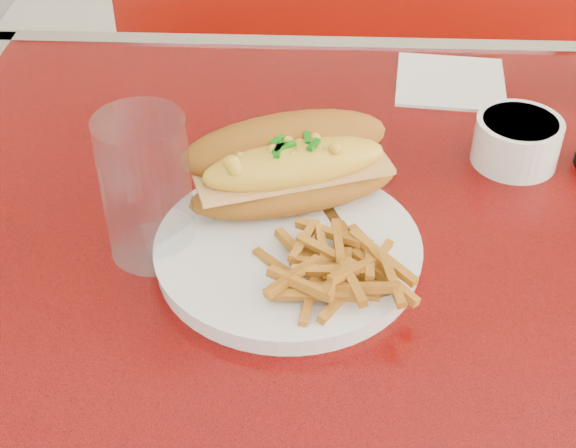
{
  "coord_description": "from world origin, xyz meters",
  "views": [
    {
      "loc": [
        -0.17,
        -0.59,
        1.26
      ],
      "look_at": [
        -0.19,
        -0.04,
        0.81
      ],
      "focal_mm": 50.0,
      "sensor_mm": 36.0,
      "label": 1
    }
  ],
  "objects_px": {
    "gravy_ramekin": "(517,140)",
    "sauce_cup_left": "(327,156)",
    "booth_bench_far": "(398,166)",
    "dinner_plate": "(288,250)",
    "mac_hoagie": "(291,165)",
    "water_tumbler": "(146,188)",
    "diner_table": "(470,354)",
    "fork": "(346,237)"
  },
  "relations": [
    {
      "from": "dinner_plate",
      "to": "sauce_cup_left",
      "type": "height_order",
      "value": "sauce_cup_left"
    },
    {
      "from": "mac_hoagie",
      "to": "gravy_ramekin",
      "type": "relative_size",
      "value": 2.4
    },
    {
      "from": "gravy_ramekin",
      "to": "water_tumbler",
      "type": "xyz_separation_m",
      "value": [
        -0.36,
        -0.16,
        0.04
      ]
    },
    {
      "from": "diner_table",
      "to": "sauce_cup_left",
      "type": "xyz_separation_m",
      "value": [
        -0.16,
        0.11,
        0.18
      ]
    },
    {
      "from": "water_tumbler",
      "to": "mac_hoagie",
      "type": "bearing_deg",
      "value": 26.12
    },
    {
      "from": "gravy_ramekin",
      "to": "sauce_cup_left",
      "type": "relative_size",
      "value": 1.57
    },
    {
      "from": "diner_table",
      "to": "fork",
      "type": "distance_m",
      "value": 0.23
    },
    {
      "from": "sauce_cup_left",
      "to": "diner_table",
      "type": "bearing_deg",
      "value": -34.77
    },
    {
      "from": "sauce_cup_left",
      "to": "water_tumbler",
      "type": "relative_size",
      "value": 0.43
    },
    {
      "from": "sauce_cup_left",
      "to": "water_tumbler",
      "type": "distance_m",
      "value": 0.22
    },
    {
      "from": "fork",
      "to": "water_tumbler",
      "type": "bearing_deg",
      "value": 67.96
    },
    {
      "from": "gravy_ramekin",
      "to": "mac_hoagie",
      "type": "bearing_deg",
      "value": -157.31
    },
    {
      "from": "diner_table",
      "to": "mac_hoagie",
      "type": "distance_m",
      "value": 0.29
    },
    {
      "from": "booth_bench_far",
      "to": "dinner_plate",
      "type": "xyz_separation_m",
      "value": [
        -0.19,
        -0.85,
        0.49
      ]
    },
    {
      "from": "dinner_plate",
      "to": "water_tumbler",
      "type": "distance_m",
      "value": 0.14
    },
    {
      "from": "water_tumbler",
      "to": "gravy_ramekin",
      "type": "bearing_deg",
      "value": 23.91
    },
    {
      "from": "diner_table",
      "to": "booth_bench_far",
      "type": "height_order",
      "value": "booth_bench_far"
    },
    {
      "from": "fork",
      "to": "diner_table",
      "type": "bearing_deg",
      "value": -102.7
    },
    {
      "from": "gravy_ramekin",
      "to": "sauce_cup_left",
      "type": "distance_m",
      "value": 0.2
    },
    {
      "from": "booth_bench_far",
      "to": "dinner_plate",
      "type": "bearing_deg",
      "value": -102.93
    },
    {
      "from": "dinner_plate",
      "to": "gravy_ramekin",
      "type": "relative_size",
      "value": 3.38
    },
    {
      "from": "dinner_plate",
      "to": "mac_hoagie",
      "type": "height_order",
      "value": "mac_hoagie"
    },
    {
      "from": "mac_hoagie",
      "to": "dinner_plate",
      "type": "bearing_deg",
      "value": -108.98
    },
    {
      "from": "booth_bench_far",
      "to": "fork",
      "type": "xyz_separation_m",
      "value": [
        -0.14,
        -0.84,
        0.5
      ]
    },
    {
      "from": "booth_bench_far",
      "to": "sauce_cup_left",
      "type": "relative_size",
      "value": 20.27
    },
    {
      "from": "fork",
      "to": "sauce_cup_left",
      "type": "bearing_deg",
      "value": -15.23
    },
    {
      "from": "mac_hoagie",
      "to": "fork",
      "type": "relative_size",
      "value": 1.45
    },
    {
      "from": "gravy_ramekin",
      "to": "sauce_cup_left",
      "type": "bearing_deg",
      "value": -174.34
    },
    {
      "from": "diner_table",
      "to": "fork",
      "type": "height_order",
      "value": "fork"
    },
    {
      "from": "sauce_cup_left",
      "to": "fork",
      "type": "bearing_deg",
      "value": -82.39
    },
    {
      "from": "fork",
      "to": "mac_hoagie",
      "type": "bearing_deg",
      "value": 19.1
    },
    {
      "from": "mac_hoagie",
      "to": "water_tumbler",
      "type": "bearing_deg",
      "value": -173.01
    },
    {
      "from": "booth_bench_far",
      "to": "dinner_plate",
      "type": "height_order",
      "value": "booth_bench_far"
    },
    {
      "from": "booth_bench_far",
      "to": "fork",
      "type": "distance_m",
      "value": 0.98
    },
    {
      "from": "mac_hoagie",
      "to": "water_tumbler",
      "type": "distance_m",
      "value": 0.14
    },
    {
      "from": "mac_hoagie",
      "to": "fork",
      "type": "bearing_deg",
      "value": -67.2
    },
    {
      "from": "gravy_ramekin",
      "to": "water_tumbler",
      "type": "height_order",
      "value": "water_tumbler"
    },
    {
      "from": "mac_hoagie",
      "to": "sauce_cup_left",
      "type": "relative_size",
      "value": 3.78
    },
    {
      "from": "fork",
      "to": "gravy_ramekin",
      "type": "xyz_separation_m",
      "value": [
        0.18,
        0.16,
        0.01
      ]
    },
    {
      "from": "dinner_plate",
      "to": "mac_hoagie",
      "type": "relative_size",
      "value": 1.41
    },
    {
      "from": "booth_bench_far",
      "to": "dinner_plate",
      "type": "relative_size",
      "value": 3.81
    },
    {
      "from": "sauce_cup_left",
      "to": "dinner_plate",
      "type": "bearing_deg",
      "value": -103.1
    }
  ]
}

